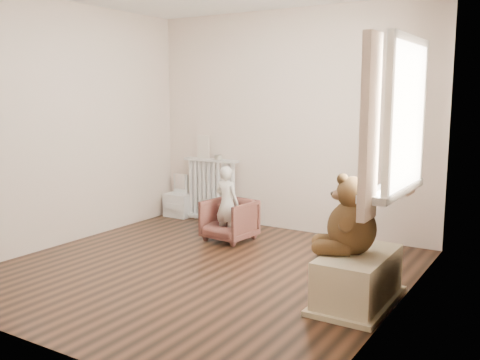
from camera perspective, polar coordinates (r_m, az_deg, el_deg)
The scene contains 18 objects.
floor at distance 5.08m, azimuth -4.16°, elevation -9.49°, with size 3.60×3.60×0.01m, color black.
back_wall at distance 6.37m, azimuth 5.26°, elevation 6.20°, with size 3.60×0.02×2.60m, color white.
front_wall at distance 3.54m, azimuth -21.75°, elevation 3.30°, with size 3.60×0.02×2.60m, color white.
left_wall at distance 6.06m, azimuth -18.32°, elevation 5.63°, with size 0.02×3.60×2.60m, color white.
right_wall at distance 4.04m, azimuth 16.84°, elevation 4.20°, with size 0.02×3.60×2.60m, color white.
window at distance 4.34m, azimuth 17.45°, elevation 6.47°, with size 0.03×0.90×1.10m, color white.
window_sill at distance 4.42m, azimuth 15.96°, elevation -1.00°, with size 0.22×1.10×0.06m, color silver.
curtain_left at distance 3.82m, azimuth 13.67°, elevation 5.43°, with size 0.06×0.26×1.30m, color beige.
curtain_right at distance 4.92m, azimuth 17.83°, elevation 6.01°, with size 0.06×0.26×1.30m, color beige.
radiator at distance 6.90m, azimuth -3.07°, elevation -1.17°, with size 0.77×0.14×0.81m, color silver.
paper_doll at distance 6.89m, azimuth -3.92°, elevation 3.55°, with size 0.18×0.02×0.30m, color beige.
tin_a at distance 6.78m, azimuth -2.36°, elevation 2.45°, with size 0.09×0.09×0.06m, color #A59E8C.
toy_vanity at distance 7.20m, azimuth -6.53°, elevation -1.72°, with size 0.36×0.26×0.57m, color silver.
armchair at distance 5.98m, azimuth -1.14°, elevation -4.29°, with size 0.50×0.51×0.47m, color brown.
child at distance 5.90m, azimuth -1.41°, elevation -2.48°, with size 0.30×0.20×0.83m, color silver.
toy_bench at distance 4.33m, azimuth 12.46°, elevation -10.23°, with size 0.46×0.86×0.41m, color beige.
teddy_bear at distance 4.20m, azimuth 11.85°, elevation -4.12°, with size 0.50×0.38×0.61m, color #3C2713, non-canonical shape.
plush_cat at distance 4.68m, azimuth 16.88°, elevation 1.11°, with size 0.15×0.25×0.21m, color slate, non-canonical shape.
Camera 1 is at (2.83, -3.90, 1.62)m, focal length 40.00 mm.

